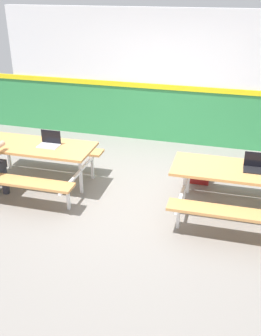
{
  "coord_description": "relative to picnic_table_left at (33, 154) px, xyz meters",
  "views": [
    {
      "loc": [
        1.4,
        -5.05,
        3.02
      ],
      "look_at": [
        0.0,
        -0.11,
        0.55
      ],
      "focal_mm": 41.56,
      "sensor_mm": 36.0,
      "label": 1
    }
  ],
  "objects": [
    {
      "name": "backpack_dark",
      "position": [
        2.54,
        0.88,
        -0.36
      ],
      "size": [
        0.3,
        0.22,
        0.44
      ],
      "color": "maroon",
      "rests_on": "ground"
    },
    {
      "name": "laptop_dark",
      "position": [
        3.33,
        0.02,
        0.21
      ],
      "size": [
        0.32,
        0.22,
        0.22
      ],
      "color": "black",
      "rests_on": "picnic_table_right"
    },
    {
      "name": "accent_backdrop",
      "position": [
        1.59,
        2.57,
        0.67
      ],
      "size": [
        8.0,
        0.14,
        2.6
      ],
      "color": "#338C4C",
      "rests_on": "ground"
    },
    {
      "name": "picnic_table_left",
      "position": [
        0.0,
        0.0,
        0.0
      ],
      "size": [
        1.94,
        1.57,
        0.74
      ],
      "color": "tan",
      "rests_on": "ground"
    },
    {
      "name": "laptop_silver",
      "position": [
        0.28,
        0.04,
        0.21
      ],
      "size": [
        0.32,
        0.22,
        0.22
      ],
      "color": "silver",
      "rests_on": "picnic_table_left"
    },
    {
      "name": "picnic_table_right",
      "position": [
        3.18,
        -0.02,
        0.0
      ],
      "size": [
        1.94,
        1.57,
        0.74
      ],
      "color": "tan",
      "rests_on": "ground"
    },
    {
      "name": "ground_plane",
      "position": [
        1.59,
        0.1,
        -0.59
      ],
      "size": [
        10.0,
        10.0,
        0.02
      ],
      "primitive_type": "cube",
      "color": "gray"
    }
  ]
}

